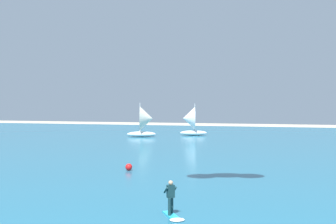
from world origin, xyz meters
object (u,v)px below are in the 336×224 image
at_px(sailboat_far_right, 145,121).
at_px(marker_buoy, 129,167).
at_px(sailboat_far_left, 190,121).
at_px(kitesurfer, 172,204).

distance_m(sailboat_far_right, marker_buoy, 32.98).
distance_m(sailboat_far_left, sailboat_far_right, 7.75).
bearing_deg(marker_buoy, sailboat_far_left, 94.86).
distance_m(kitesurfer, sailboat_far_right, 46.38).
relative_size(sailboat_far_left, marker_buoy, 9.75).
relative_size(kitesurfer, sailboat_far_left, 0.36).
bearing_deg(sailboat_far_right, kitesurfer, -69.75).
bearing_deg(kitesurfer, marker_buoy, 119.57).
relative_size(sailboat_far_right, marker_buoy, 9.99).
bearing_deg(kitesurfer, sailboat_far_right, 110.25).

